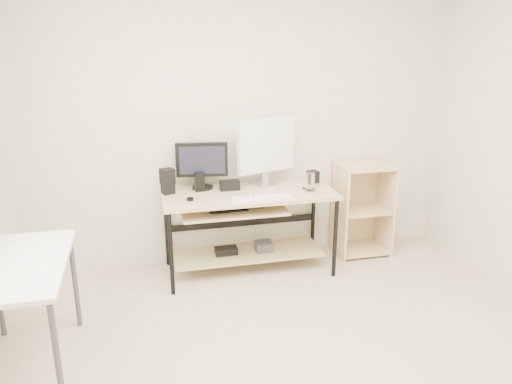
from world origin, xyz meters
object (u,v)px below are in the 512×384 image
at_px(white_imac, 266,147).
at_px(audio_controller, 200,182).
at_px(black_monitor, 202,162).
at_px(desk, 246,215).
at_px(shelf_unit, 360,208).
at_px(side_table, 16,275).

relative_size(white_imac, audio_controller, 3.57).
distance_m(black_monitor, audio_controller, 0.17).
height_order(white_imac, audio_controller, white_imac).
xyz_separation_m(desk, black_monitor, (-0.35, 0.19, 0.45)).
distance_m(shelf_unit, audio_controller, 1.61).
relative_size(desk, audio_controller, 8.80).
height_order(shelf_unit, white_imac, white_imac).
bearing_deg(shelf_unit, white_imac, 179.75).
bearing_deg(black_monitor, shelf_unit, 7.14).
xyz_separation_m(side_table, white_imac, (1.88, 1.22, 0.43)).
bearing_deg(side_table, audio_controller, 42.90).
distance_m(desk, shelf_unit, 1.19).
distance_m(side_table, shelf_unit, 3.09).
relative_size(black_monitor, audio_controller, 2.67).
xyz_separation_m(white_imac, audio_controller, (-0.61, -0.04, -0.27)).
bearing_deg(side_table, black_monitor, 43.82).
bearing_deg(white_imac, black_monitor, 159.03).
bearing_deg(black_monitor, desk, -20.51).
bearing_deg(white_imac, audio_controller, 165.95).
relative_size(shelf_unit, audio_controller, 5.28).
relative_size(desk, white_imac, 2.47).
xyz_separation_m(desk, audio_controller, (-0.38, 0.12, 0.30)).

